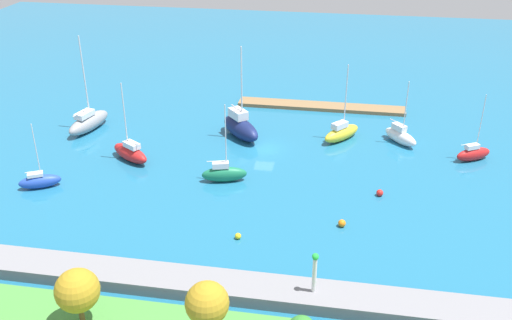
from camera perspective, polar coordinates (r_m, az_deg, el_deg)
The scene contains 17 objects.
water at distance 72.45m, azimuth 0.83°, elevation 1.15°, with size 160.00×160.00×0.00m, color #1E668C.
pier_dock at distance 85.70m, azimuth 6.53°, elevation 5.38°, with size 24.76×2.96×0.53m, color olive.
breakwater at distance 48.88m, azimuth -4.37°, elevation -12.45°, with size 56.44×3.42×1.13m, color gray.
harbor_beacon at distance 46.18m, azimuth 5.92°, elevation -10.93°, with size 0.56×0.56×3.73m.
park_tree_west at distance 44.99m, azimuth -17.52°, elevation -12.41°, with size 3.36×3.36×4.81m.
park_tree_center at distance 40.41m, azimuth -4.94°, elevation -14.18°, with size 3.11×3.11×5.80m.
sailboat_red_inner_mooring at distance 74.04m, azimuth 21.01°, elevation 0.63°, with size 4.76×3.42×8.49m.
sailboat_blue_near_pier at distance 67.65m, azimuth -20.92°, elevation -1.97°, with size 4.74×3.43×7.69m.
sailboat_white_east_end at distance 75.98m, azimuth 14.32°, elevation 2.37°, with size 4.72×5.14×8.49m.
sailboat_yellow_by_breakwater at distance 75.23m, azimuth 8.59°, elevation 2.76°, with size 5.31×5.89×10.21m.
sailboat_navy_outer_mooring at distance 75.07m, azimuth -1.57°, elevation 3.36°, with size 7.02×7.42×12.45m.
sailboat_gray_center_basin at distance 80.55m, azimuth -16.49°, elevation 3.72°, with size 4.08×8.09×12.96m.
sailboat_green_along_channel at distance 64.48m, azimuth -3.23°, elevation -1.34°, with size 5.33×2.73×9.37m.
sailboat_red_mid_basin at distance 70.72m, azimuth -12.53°, elevation 0.75°, with size 6.10×4.85×9.88m.
mooring_buoy_yellow at distance 55.00m, azimuth -1.82°, elevation -7.65°, with size 0.61×0.61×0.61m, color yellow.
mooring_buoy_orange at distance 57.32m, azimuth 8.63°, elevation -6.31°, with size 0.77×0.77×0.77m, color orange.
mooring_buoy_red at distance 63.25m, azimuth 12.34°, elevation -3.24°, with size 0.75×0.75×0.75m, color red.
Camera 1 is at (-9.88, 64.47, 31.53)m, focal length 39.78 mm.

